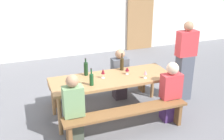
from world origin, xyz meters
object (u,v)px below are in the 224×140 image
(wine_glass_1, at_px, (103,72))
(bench_far, at_px, (100,82))
(bench_near, at_px, (127,115))
(wine_bottle_0, at_px, (86,69))
(wine_bottle_1, at_px, (122,64))
(wine_bottle_2, at_px, (92,79))
(seated_guest_near_1, at_px, (171,93))
(wine_glass_2, at_px, (146,73))
(standing_host, at_px, (185,63))
(tasting_table, at_px, (112,81))
(seated_guest_far_0, at_px, (120,75))
(seated_guest_near_0, at_px, (74,109))
(wine_glass_0, at_px, (127,69))
(wooden_door, at_px, (140,18))

(wine_glass_1, bearing_deg, bench_far, 76.57)
(bench_near, bearing_deg, wine_bottle_0, 112.89)
(wine_bottle_1, height_order, wine_glass_1, wine_bottle_1)
(wine_bottle_2, height_order, seated_guest_near_1, seated_guest_near_1)
(wine_bottle_0, xyz_separation_m, wine_glass_2, (0.98, -0.51, -0.02))
(wine_bottle_0, height_order, standing_host, standing_host)
(tasting_table, distance_m, seated_guest_far_0, 0.69)
(wine_bottle_2, relative_size, seated_guest_near_0, 0.27)
(bench_far, height_order, seated_guest_near_0, seated_guest_near_0)
(bench_near, xyz_separation_m, wine_glass_0, (0.32, 0.76, 0.49))
(wooden_door, relative_size, standing_host, 1.26)
(tasting_table, relative_size, wine_bottle_1, 6.55)
(wooden_door, distance_m, wine_bottle_0, 4.36)
(wine_bottle_0, relative_size, wine_glass_0, 2.31)
(wine_bottle_0, distance_m, seated_guest_far_0, 0.92)
(wooden_door, bearing_deg, bench_near, -118.17)
(wine_glass_2, bearing_deg, bench_near, -139.90)
(seated_guest_near_0, bearing_deg, wine_bottle_1, -53.99)
(wine_bottle_0, distance_m, seated_guest_near_1, 1.60)
(wine_bottle_2, bearing_deg, bench_far, 63.66)
(tasting_table, xyz_separation_m, seated_guest_far_0, (0.38, 0.56, -0.16))
(wine_bottle_0, relative_size, wine_glass_2, 2.17)
(wooden_door, relative_size, bench_near, 0.97)
(wine_glass_1, distance_m, seated_guest_near_0, 0.97)
(tasting_table, distance_m, seated_guest_near_1, 1.08)
(standing_host, bearing_deg, seated_guest_near_0, 14.27)
(wine_bottle_2, bearing_deg, wine_bottle_0, 86.57)
(wooden_door, distance_m, standing_host, 3.67)
(bench_far, xyz_separation_m, wine_glass_1, (-0.16, -0.67, 0.52))
(bench_far, distance_m, wine_glass_1, 0.86)
(wine_bottle_2, distance_m, wine_glass_2, 1.00)
(seated_guest_near_1, bearing_deg, bench_near, 99.33)
(tasting_table, xyz_separation_m, seated_guest_near_1, (0.91, -0.56, -0.14))
(wine_glass_0, bearing_deg, wine_glass_2, -50.35)
(bench_near, bearing_deg, wine_bottle_1, 72.56)
(bench_near, bearing_deg, wine_bottle_2, 130.37)
(wine_glass_1, xyz_separation_m, seated_guest_near_0, (-0.69, -0.59, -0.32))
(bench_far, bearing_deg, standing_host, -21.52)
(wine_bottle_1, bearing_deg, seated_guest_near_0, -143.99)
(wooden_door, height_order, wine_glass_1, wooden_door)
(wine_bottle_2, distance_m, seated_guest_near_0, 0.63)
(wine_glass_1, bearing_deg, seated_guest_near_0, -139.32)
(bench_near, xyz_separation_m, wine_glass_2, (0.56, 0.47, 0.50))
(wine_bottle_0, height_order, seated_guest_near_1, seated_guest_near_1)
(tasting_table, height_order, wine_glass_0, wine_glass_0)
(wine_bottle_2, height_order, standing_host, standing_host)
(wine_bottle_0, relative_size, wine_bottle_2, 1.08)
(wine_bottle_2, height_order, wine_glass_2, wine_bottle_2)
(tasting_table, distance_m, wine_glass_2, 0.63)
(wooden_door, xyz_separation_m, bench_far, (-2.34, -2.95, -0.69))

